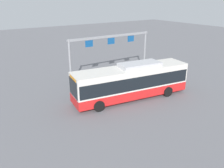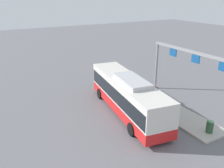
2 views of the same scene
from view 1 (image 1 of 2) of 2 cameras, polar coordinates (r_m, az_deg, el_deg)
name	(u,v)px [view 1 (image 1 of 2)]	position (r m, az deg, el deg)	size (l,w,h in m)	color
ground_plane	(131,98)	(22.56, 4.68, -3.48)	(120.00, 120.00, 0.00)	slate
platform_curb	(124,83)	(26.17, 3.06, 0.26)	(10.00, 2.80, 0.16)	#B2ADA3
bus_main	(131,81)	(21.88, 4.84, 0.85)	(11.59, 4.05, 3.46)	red
person_boarding	(93,82)	(23.75, -4.68, 0.53)	(0.52, 0.60, 1.67)	maroon
person_waiting_near	(80,86)	(23.11, -7.94, -0.62)	(0.47, 0.59, 1.67)	gray
person_waiting_mid	(108,79)	(24.50, -1.04, 1.24)	(0.45, 0.59, 1.67)	black
platform_sign_gantry	(111,47)	(26.94, -0.22, 9.18)	(10.81, 0.24, 5.20)	gray
trash_bin	(152,72)	(28.49, 9.85, 2.83)	(0.52, 0.52, 0.90)	#2D5133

